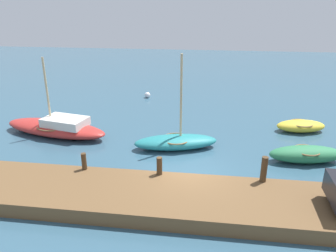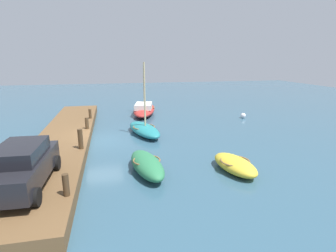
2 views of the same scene
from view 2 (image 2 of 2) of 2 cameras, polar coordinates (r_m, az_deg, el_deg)
ground_plane at (r=18.29m, az=-13.93°, el=-3.09°), size 84.00×84.00×0.00m
dock_platform at (r=18.45m, az=-21.34°, el=-2.57°), size 21.39×3.19×0.59m
dinghy_yellow at (r=13.39m, az=14.18°, el=-8.02°), size 3.12×1.82×0.70m
rowboat_green at (r=12.86m, az=-4.58°, el=-8.26°), size 3.82×1.79×0.83m
sailboat_red at (r=26.28m, az=-5.15°, el=3.68°), size 6.98×3.32×4.62m
rowboat_teal at (r=19.15m, az=-5.17°, el=-0.66°), size 4.73×2.56×5.11m
mooring_post_west at (r=22.46m, az=-16.42°, el=2.53°), size 0.22×0.22×0.76m
mooring_post_mid_west at (r=19.21m, az=-17.06°, el=0.58°), size 0.24×0.24×0.79m
mooring_post_mid_east at (r=15.04m, az=-18.33°, el=-2.67°), size 0.26×0.26×1.09m
mooring_post_east at (r=10.27m, az=-21.11°, el=-11.76°), size 0.22×0.22×0.83m
parked_car at (r=11.41m, az=-28.91°, el=-7.48°), size 4.39×2.07×1.68m
marker_buoy at (r=25.34m, az=15.87°, el=2.17°), size 0.47×0.47×0.47m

